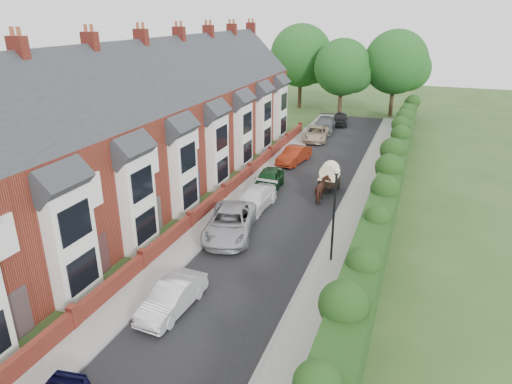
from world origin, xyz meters
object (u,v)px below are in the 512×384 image
Objects in this scene: car_white at (254,199)px; car_red at (294,155)px; car_grey at (325,124)px; horse at (322,190)px; car_silver_a at (172,297)px; car_silver_b at (230,223)px; car_beige at (316,134)px; car_green at (268,180)px; horse_cart at (329,175)px; car_black at (340,119)px; lamppost at (335,203)px.

car_red is at bearing 94.08° from car_white.
car_grey is 19.97m from horse.
car_red is (-0.79, 21.91, 0.06)m from car_silver_a.
car_grey is (-0.26, 26.37, -0.02)m from car_silver_b.
car_beige is at bearing 93.50° from car_white.
car_red is 11.96m from car_grey.
car_silver_b is at bearing -95.39° from car_beige.
car_silver_a is 15.11m from car_green.
car_white is at bearing 95.94° from car_silver_a.
horse_cart is (4.16, -17.40, 0.48)m from car_grey.
car_white is (-0.02, 4.06, -0.10)m from car_silver_b.
car_green is 14.80m from car_beige.
horse is (4.16, -0.76, 0.08)m from car_green.
car_silver_b is 1.20× the size of car_white.
car_black reaches higher than car_white.
car_silver_b reaches higher than car_green.
car_black is 2.10× the size of horse.
horse_cart is at bearing 53.31° from car_silver_b.
car_grey is 1.73× the size of horse_cart.
car_silver_a is at bearing -93.62° from car_grey.
car_grey is 3.76m from car_black.
car_white is 0.94× the size of car_beige.
car_silver_a is 14.73m from horse.
car_green is at bearing 126.66° from lamppost.
lamppost is 11.02m from car_green.
car_grey is at bearing 93.37° from car_white.
car_silver_b is 7.87m from horse.
car_green is (-0.26, 7.60, -0.02)m from car_silver_b.
lamppost reaches higher than horse_cart.
lamppost reaches higher than car_grey.
car_red is 0.83× the size of car_grey.
car_black is (1.01, 15.58, -0.00)m from car_red.
car_grey is 2.61× the size of horse.
car_grey is (-0.24, 22.32, 0.08)m from car_white.
car_beige is at bearing 77.43° from car_silver_b.
lamppost is at bearing -89.13° from car_black.
car_white is 1.12× the size of car_black.
car_silver_a is 0.95× the size of car_black.
car_silver_a is at bearing -93.05° from car_green.
car_silver_a is 37.49m from car_black.
car_green is 0.90× the size of car_beige.
lamppost is 31.57m from car_black.
horse_cart reaches higher than horse.
horse is (4.16, -7.57, 0.13)m from car_red.
lamppost is 1.20× the size of car_red.
car_beige is 7.67m from car_black.
horse is at bearing -82.95° from car_grey.
car_black is (1.01, 7.60, 0.02)m from car_beige.
horse is at bearing 47.11° from car_silver_b.
horse is (3.37, 14.34, 0.19)m from car_silver_a.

